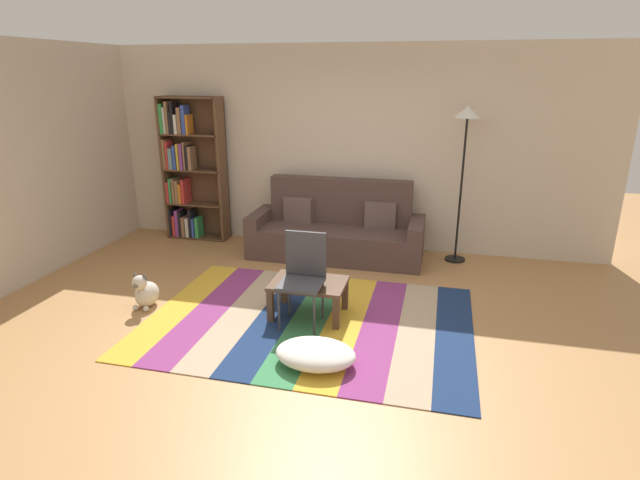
{
  "coord_description": "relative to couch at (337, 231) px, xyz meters",
  "views": [
    {
      "loc": [
        1.22,
        -4.26,
        2.35
      ],
      "look_at": [
        0.01,
        0.7,
        0.65
      ],
      "focal_mm": 28.53,
      "sensor_mm": 36.0,
      "label": 1
    }
  ],
  "objects": [
    {
      "name": "rug",
      "position": [
        0.13,
        -1.92,
        -0.33
      ],
      "size": [
        3.15,
        2.3,
        0.01
      ],
      "color": "gold",
      "rests_on": "ground_plane"
    },
    {
      "name": "left_wall",
      "position": [
        -3.32,
        -1.27,
        1.01
      ],
      "size": [
        0.1,
        5.5,
        2.7
      ],
      "primitive_type": "cube",
      "color": "beige",
      "rests_on": "ground_plane"
    },
    {
      "name": "folding_chair",
      "position": [
        0.08,
        -1.94,
        0.2
      ],
      "size": [
        0.4,
        0.4,
        0.9
      ],
      "rotation": [
        0.0,
        0.0,
        -0.99
      ],
      "color": "#38383D",
      "rests_on": "ground_plane"
    },
    {
      "name": "tv_remote",
      "position": [
        0.21,
        -1.79,
        0.04
      ],
      "size": [
        0.08,
        0.16,
        0.02
      ],
      "primitive_type": "cube",
      "rotation": [
        0.0,
        0.0,
        -0.26
      ],
      "color": "black",
      "rests_on": "coffee_table"
    },
    {
      "name": "back_wall",
      "position": [
        0.08,
        0.53,
        1.01
      ],
      "size": [
        6.8,
        0.1,
        2.7
      ],
      "primitive_type": "cube",
      "color": "beige",
      "rests_on": "ground_plane"
    },
    {
      "name": "coffee_table",
      "position": [
        0.09,
        -1.8,
        -0.03
      ],
      "size": [
        0.74,
        0.52,
        0.36
      ],
      "color": "#513826",
      "rests_on": "rug"
    },
    {
      "name": "standing_lamp",
      "position": [
        1.54,
        0.19,
        1.3
      ],
      "size": [
        0.32,
        0.32,
        1.96
      ],
      "color": "black",
      "rests_on": "ground_plane"
    },
    {
      "name": "ground_plane",
      "position": [
        0.08,
        -2.02,
        -0.34
      ],
      "size": [
        14.0,
        14.0,
        0.0
      ],
      "primitive_type": "plane",
      "color": "#B27F4C"
    },
    {
      "name": "dog",
      "position": [
        -1.61,
        -2.0,
        -0.18
      ],
      "size": [
        0.22,
        0.35,
        0.4
      ],
      "color": "beige",
      "rests_on": "ground_plane"
    },
    {
      "name": "pouf",
      "position": [
        0.38,
        -2.67,
        -0.23
      ],
      "size": [
        0.68,
        0.5,
        0.19
      ],
      "primitive_type": "ellipsoid",
      "color": "white",
      "rests_on": "rug"
    },
    {
      "name": "couch",
      "position": [
        0.0,
        0.0,
        0.0
      ],
      "size": [
        2.26,
        0.8,
        1.0
      ],
      "color": "#4C3833",
      "rests_on": "ground_plane"
    },
    {
      "name": "bookshelf",
      "position": [
        -2.26,
        0.28,
        0.65
      ],
      "size": [
        0.9,
        0.28,
        2.02
      ],
      "color": "brown",
      "rests_on": "ground_plane"
    }
  ]
}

